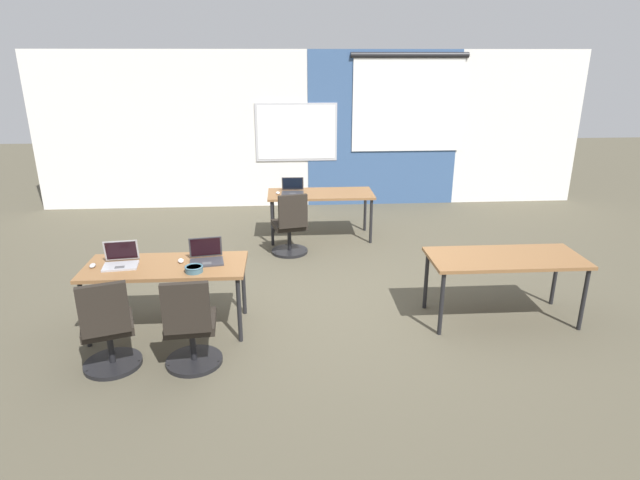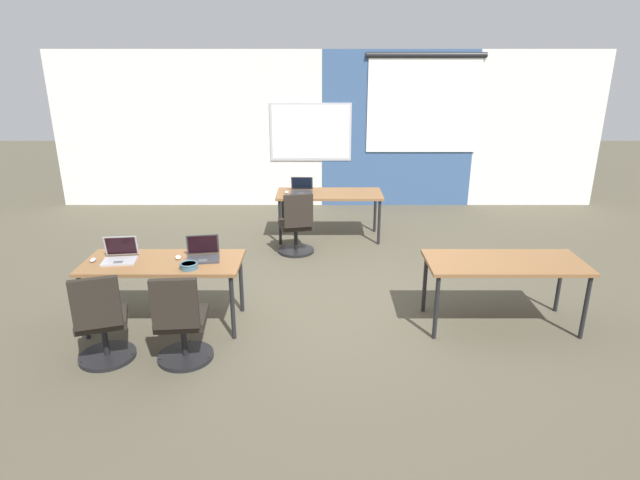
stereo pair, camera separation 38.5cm
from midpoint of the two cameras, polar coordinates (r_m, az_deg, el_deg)
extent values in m
plane|color=#4C4738|center=(6.22, 3.35, -6.43)|extent=(24.00, 24.00, 0.00)
cube|color=silver|center=(9.88, 2.26, 11.82)|extent=(10.00, 0.20, 2.80)
cube|color=#385684|center=(9.90, 9.87, 11.57)|extent=(2.77, 0.01, 2.80)
cube|color=#B7B7BC|center=(9.76, 0.40, 11.59)|extent=(1.48, 0.02, 1.04)
cube|color=white|center=(9.76, 0.40, 11.59)|extent=(1.40, 0.02, 0.96)
cube|color=white|center=(9.91, 12.51, 13.94)|extent=(2.00, 0.02, 1.63)
cylinder|color=black|center=(9.87, 12.89, 18.94)|extent=(2.10, 0.10, 0.10)
cube|color=brown|center=(5.56, -14.52, -2.38)|extent=(1.60, 0.70, 0.04)
cylinder|color=black|center=(5.67, -22.24, -6.78)|extent=(0.04, 0.04, 0.68)
cylinder|color=black|center=(5.29, -7.15, -7.29)|extent=(0.04, 0.04, 0.68)
cylinder|color=black|center=(6.18, -20.23, -4.36)|extent=(0.04, 0.04, 0.68)
cylinder|color=black|center=(5.83, -6.43, -4.64)|extent=(0.04, 0.04, 0.68)
cube|color=brown|center=(5.76, 21.47, -2.35)|extent=(1.60, 0.70, 0.04)
cylinder|color=black|center=(5.42, 14.73, -7.15)|extent=(0.04, 0.04, 0.68)
cylinder|color=black|center=(5.96, 28.73, -6.52)|extent=(0.04, 0.04, 0.68)
cylinder|color=black|center=(5.95, 13.36, -4.58)|extent=(0.04, 0.04, 0.68)
cylinder|color=black|center=(6.44, 26.32, -4.25)|extent=(0.04, 0.04, 0.68)
cube|color=brown|center=(8.05, 2.65, 4.98)|extent=(1.60, 0.70, 0.04)
cylinder|color=black|center=(7.86, -2.70, 1.90)|extent=(0.04, 0.04, 0.68)
cylinder|color=black|center=(7.92, 8.06, 1.87)|extent=(0.04, 0.04, 0.68)
cylinder|color=black|center=(8.43, -2.50, 3.13)|extent=(0.04, 0.04, 0.68)
cylinder|color=black|center=(8.49, 7.54, 3.09)|extent=(0.04, 0.04, 0.68)
cube|color=#9E9EA3|center=(5.65, -18.84, -2.17)|extent=(0.36, 0.27, 0.02)
cube|color=#4C4C4F|center=(5.60, -18.95, -2.27)|extent=(0.10, 0.07, 0.00)
cube|color=#9E9EA3|center=(5.74, -18.70, -0.58)|extent=(0.33, 0.10, 0.22)
cube|color=black|center=(5.73, -18.71, -0.59)|extent=(0.30, 0.08, 0.19)
ellipsoid|color=#B2B2B7|center=(5.76, -21.39, -2.00)|extent=(0.06, 0.10, 0.03)
cylinder|color=black|center=(5.40, -19.86, -11.70)|extent=(0.52, 0.52, 0.04)
cylinder|color=black|center=(5.31, -20.10, -9.94)|extent=(0.06, 0.06, 0.34)
cube|color=black|center=(5.22, -20.36, -7.92)|extent=(0.55, 0.55, 0.08)
cube|color=black|center=(4.87, -20.81, -6.40)|extent=(0.40, 0.18, 0.46)
sphere|color=black|center=(5.61, -19.82, -10.48)|extent=(0.04, 0.04, 0.04)
sphere|color=black|center=(5.33, -17.45, -11.85)|extent=(0.04, 0.04, 0.04)
sphere|color=black|center=(5.36, -22.29, -12.27)|extent=(0.04, 0.04, 0.04)
cube|color=#333338|center=(5.48, -10.34, -2.09)|extent=(0.36, 0.28, 0.02)
cube|color=#4C4C4F|center=(5.43, -10.36, -2.18)|extent=(0.10, 0.07, 0.00)
cube|color=#333338|center=(5.56, -10.40, -0.46)|extent=(0.33, 0.10, 0.22)
cube|color=black|center=(5.56, -10.40, -0.47)|extent=(0.30, 0.09, 0.19)
ellipsoid|color=silver|center=(5.57, -12.96, -1.83)|extent=(0.08, 0.11, 0.03)
cylinder|color=black|center=(5.20, -12.01, -12.20)|extent=(0.52, 0.52, 0.04)
cylinder|color=black|center=(5.10, -12.16, -10.38)|extent=(0.06, 0.06, 0.34)
cube|color=black|center=(5.00, -12.33, -8.29)|extent=(0.47, 0.47, 0.08)
cube|color=black|center=(4.66, -12.95, -6.77)|extent=(0.40, 0.09, 0.46)
sphere|color=black|center=(5.40, -11.71, -10.88)|extent=(0.04, 0.04, 0.04)
sphere|color=black|center=(5.11, -9.58, -12.60)|extent=(0.04, 0.04, 0.04)
sphere|color=black|center=(5.17, -14.61, -12.57)|extent=(0.04, 0.04, 0.04)
cube|color=#333338|center=(8.01, -0.39, 5.12)|extent=(0.34, 0.24, 0.02)
cube|color=#4C4C4F|center=(7.95, -0.41, 5.10)|extent=(0.09, 0.06, 0.00)
cube|color=#333338|center=(8.13, -0.34, 6.16)|extent=(0.33, 0.09, 0.21)
cube|color=black|center=(8.12, -0.35, 6.16)|extent=(0.30, 0.08, 0.18)
ellipsoid|color=silver|center=(8.01, -2.00, 5.19)|extent=(0.07, 0.11, 0.03)
cylinder|color=black|center=(7.64, -0.92, -1.16)|extent=(0.52, 0.52, 0.04)
cylinder|color=black|center=(7.58, -0.93, 0.19)|extent=(0.06, 0.06, 0.34)
cube|color=black|center=(7.51, -0.94, 1.70)|extent=(0.52, 0.52, 0.08)
cube|color=black|center=(7.20, -0.56, 3.15)|extent=(0.40, 0.15, 0.46)
sphere|color=black|center=(7.86, -1.26, -0.56)|extent=(0.04, 0.04, 0.04)
sphere|color=black|center=(7.62, 0.82, -1.21)|extent=(0.04, 0.04, 0.04)
sphere|color=black|center=(7.54, -2.47, -1.46)|extent=(0.04, 0.04, 0.04)
cylinder|color=#3D6070|center=(5.28, -11.75, -2.79)|extent=(0.17, 0.17, 0.05)
torus|color=#3D6070|center=(5.27, -11.77, -2.51)|extent=(0.18, 0.18, 0.02)
cylinder|color=gold|center=(5.27, -11.76, -2.57)|extent=(0.14, 0.14, 0.01)
camera|label=1|loc=(0.19, -88.07, 0.68)|focal=29.56mm
camera|label=2|loc=(0.19, 91.93, -0.68)|focal=29.56mm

